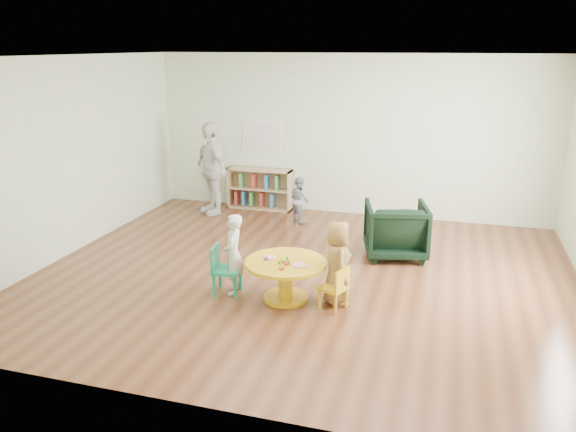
% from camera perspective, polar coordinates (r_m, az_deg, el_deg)
% --- Properties ---
extents(room, '(7.10, 7.00, 2.80)m').
position_cam_1_polar(room, '(6.99, 1.90, 8.45)').
color(room, '#59301C').
rests_on(room, ground).
extents(activity_table, '(0.97, 0.97, 0.53)m').
position_cam_1_polar(activity_table, '(6.69, -0.25, -5.81)').
color(activity_table, gold).
rests_on(activity_table, ground).
extents(kid_chair_left, '(0.37, 0.37, 0.61)m').
position_cam_1_polar(kid_chair_left, '(6.90, -6.59, -5.29)').
color(kid_chair_left, '#188962').
rests_on(kid_chair_left, ground).
extents(kid_chair_right, '(0.36, 0.36, 0.52)m').
position_cam_1_polar(kid_chair_right, '(6.49, 4.90, -7.20)').
color(kid_chair_right, gold).
rests_on(kid_chair_right, ground).
extents(bookshelf, '(1.20, 0.30, 0.75)m').
position_cam_1_polar(bookshelf, '(10.44, -2.90, 2.77)').
color(bookshelf, tan).
rests_on(bookshelf, ground).
extents(alphabet_poster, '(0.74, 0.01, 0.54)m').
position_cam_1_polar(alphabet_poster, '(10.36, -2.68, 8.22)').
color(alphabet_poster, white).
rests_on(alphabet_poster, ground).
extents(armchair, '(1.02, 1.04, 0.79)m').
position_cam_1_polar(armchair, '(8.17, 10.88, -1.40)').
color(armchair, black).
rests_on(armchair, ground).
extents(child_left, '(0.31, 0.41, 1.00)m').
position_cam_1_polar(child_left, '(6.85, -5.58, -3.87)').
color(child_left, silver).
rests_on(child_left, ground).
extents(child_right, '(0.50, 0.58, 1.01)m').
position_cam_1_polar(child_right, '(6.57, 5.02, -4.75)').
color(child_right, yellow).
rests_on(child_right, ground).
extents(toddler, '(0.49, 0.48, 0.79)m').
position_cam_1_polar(toddler, '(9.59, 1.17, 1.67)').
color(toddler, '#1C2346').
rests_on(toddler, ground).
extents(adult_caretaker, '(1.00, 0.92, 1.65)m').
position_cam_1_polar(adult_caretaker, '(10.10, -7.83, 4.81)').
color(adult_caretaker, white).
rests_on(adult_caretaker, ground).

